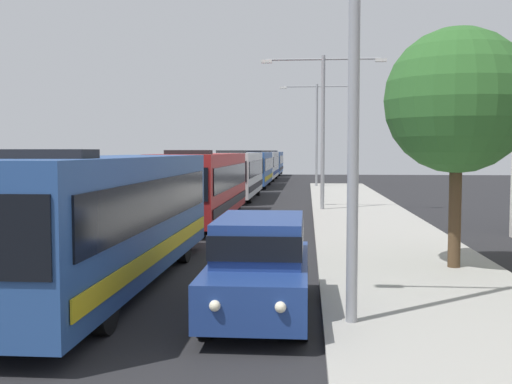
{
  "coord_description": "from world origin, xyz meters",
  "views": [
    {
      "loc": [
        3.3,
        -2.68,
        3.18
      ],
      "look_at": [
        1.95,
        13.55,
        2.09
      ],
      "focal_mm": 43.31,
      "sensor_mm": 36.0,
      "label": 1
    }
  ],
  "objects_px": {
    "white_suv": "(260,262)",
    "streetlamp_far": "(317,124)",
    "bus_lead": "(108,215)",
    "streetlamp_near": "(354,35)",
    "bus_fourth_in_line": "(255,168)",
    "bus_tail_end": "(272,162)",
    "bus_rear": "(265,164)",
    "bus_second_in_line": "(204,184)",
    "bus_middle": "(237,173)",
    "roadside_tree": "(457,101)",
    "streetlamp_mid": "(323,114)"
  },
  "relations": [
    {
      "from": "bus_fourth_in_line",
      "to": "white_suv",
      "type": "height_order",
      "value": "bus_fourth_in_line"
    },
    {
      "from": "roadside_tree",
      "to": "bus_lead",
      "type": "bearing_deg",
      "value": -164.09
    },
    {
      "from": "bus_lead",
      "to": "bus_fourth_in_line",
      "type": "xyz_separation_m",
      "value": [
        -0.0,
        40.01,
        -0.0
      ]
    },
    {
      "from": "bus_middle",
      "to": "white_suv",
      "type": "distance_m",
      "value": 29.03
    },
    {
      "from": "bus_second_in_line",
      "to": "streetlamp_near",
      "type": "relative_size",
      "value": 1.46
    },
    {
      "from": "bus_tail_end",
      "to": "streetlamp_near",
      "type": "bearing_deg",
      "value": -85.58
    },
    {
      "from": "bus_middle",
      "to": "white_suv",
      "type": "xyz_separation_m",
      "value": [
        3.7,
        -28.79,
        -0.66
      ]
    },
    {
      "from": "roadside_tree",
      "to": "streetlamp_far",
      "type": "bearing_deg",
      "value": 94.67
    },
    {
      "from": "bus_middle",
      "to": "bus_rear",
      "type": "height_order",
      "value": "same"
    },
    {
      "from": "bus_tail_end",
      "to": "bus_fourth_in_line",
      "type": "bearing_deg",
      "value": -90.0
    },
    {
      "from": "bus_rear",
      "to": "streetlamp_mid",
      "type": "bearing_deg",
      "value": -81.15
    },
    {
      "from": "streetlamp_mid",
      "to": "bus_tail_end",
      "type": "bearing_deg",
      "value": 96.35
    },
    {
      "from": "bus_fourth_in_line",
      "to": "streetlamp_near",
      "type": "relative_size",
      "value": 1.35
    },
    {
      "from": "roadside_tree",
      "to": "streetlamp_mid",
      "type": "bearing_deg",
      "value": 100.84
    },
    {
      "from": "bus_fourth_in_line",
      "to": "bus_tail_end",
      "type": "xyz_separation_m",
      "value": [
        0.0,
        26.73,
        0.0
      ]
    },
    {
      "from": "roadside_tree",
      "to": "streetlamp_near",
      "type": "bearing_deg",
      "value": -119.21
    },
    {
      "from": "bus_lead",
      "to": "streetlamp_near",
      "type": "height_order",
      "value": "streetlamp_near"
    },
    {
      "from": "bus_lead",
      "to": "bus_tail_end",
      "type": "bearing_deg",
      "value": 90.0
    },
    {
      "from": "bus_rear",
      "to": "streetlamp_near",
      "type": "height_order",
      "value": "streetlamp_near"
    },
    {
      "from": "white_suv",
      "to": "roadside_tree",
      "type": "height_order",
      "value": "roadside_tree"
    },
    {
      "from": "bus_second_in_line",
      "to": "bus_middle",
      "type": "distance_m",
      "value": 13.25
    },
    {
      "from": "streetlamp_mid",
      "to": "roadside_tree",
      "type": "height_order",
      "value": "streetlamp_mid"
    },
    {
      "from": "white_suv",
      "to": "streetlamp_far",
      "type": "relative_size",
      "value": 0.57
    },
    {
      "from": "streetlamp_far",
      "to": "roadside_tree",
      "type": "distance_m",
      "value": 37.28
    },
    {
      "from": "bus_lead",
      "to": "white_suv",
      "type": "bearing_deg",
      "value": -30.1
    },
    {
      "from": "bus_middle",
      "to": "bus_fourth_in_line",
      "type": "distance_m",
      "value": 13.37
    },
    {
      "from": "bus_rear",
      "to": "white_suv",
      "type": "distance_m",
      "value": 55.21
    },
    {
      "from": "bus_lead",
      "to": "bus_second_in_line",
      "type": "bearing_deg",
      "value": 90.0
    },
    {
      "from": "streetlamp_mid",
      "to": "streetlamp_far",
      "type": "distance_m",
      "value": 21.29
    },
    {
      "from": "bus_rear",
      "to": "white_suv",
      "type": "xyz_separation_m",
      "value": [
        3.7,
        -55.09,
        -0.66
      ]
    },
    {
      "from": "bus_fourth_in_line",
      "to": "bus_rear",
      "type": "distance_m",
      "value": 12.93
    },
    {
      "from": "bus_lead",
      "to": "bus_rear",
      "type": "relative_size",
      "value": 0.97
    },
    {
      "from": "bus_second_in_line",
      "to": "bus_rear",
      "type": "distance_m",
      "value": 39.55
    },
    {
      "from": "bus_rear",
      "to": "bus_middle",
      "type": "bearing_deg",
      "value": -90.0
    },
    {
      "from": "bus_tail_end",
      "to": "streetlamp_mid",
      "type": "distance_m",
      "value": 48.9
    },
    {
      "from": "bus_middle",
      "to": "roadside_tree",
      "type": "relative_size",
      "value": 1.8
    },
    {
      "from": "white_suv",
      "to": "roadside_tree",
      "type": "bearing_deg",
      "value": 43.84
    },
    {
      "from": "white_suv",
      "to": "bus_fourth_in_line",
      "type": "bearing_deg",
      "value": 95.01
    },
    {
      "from": "bus_middle",
      "to": "streetlamp_mid",
      "type": "distance_m",
      "value": 10.52
    },
    {
      "from": "bus_rear",
      "to": "roadside_tree",
      "type": "bearing_deg",
      "value": -80.53
    },
    {
      "from": "bus_lead",
      "to": "bus_tail_end",
      "type": "height_order",
      "value": "same"
    },
    {
      "from": "bus_lead",
      "to": "bus_middle",
      "type": "distance_m",
      "value": 26.64
    },
    {
      "from": "streetlamp_far",
      "to": "bus_second_in_line",
      "type": "bearing_deg",
      "value": -101.66
    },
    {
      "from": "bus_tail_end",
      "to": "roadside_tree",
      "type": "bearing_deg",
      "value": -82.53
    },
    {
      "from": "roadside_tree",
      "to": "white_suv",
      "type": "bearing_deg",
      "value": -136.16
    },
    {
      "from": "bus_lead",
      "to": "bus_tail_end",
      "type": "relative_size",
      "value": 1.04
    },
    {
      "from": "bus_middle",
      "to": "streetlamp_near",
      "type": "xyz_separation_m",
      "value": [
        5.4,
        -29.67,
        3.48
      ]
    },
    {
      "from": "bus_lead",
      "to": "bus_second_in_line",
      "type": "height_order",
      "value": "same"
    },
    {
      "from": "bus_fourth_in_line",
      "to": "bus_rear",
      "type": "relative_size",
      "value": 0.91
    },
    {
      "from": "bus_second_in_line",
      "to": "white_suv",
      "type": "relative_size",
      "value": 2.44
    }
  ]
}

